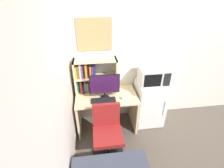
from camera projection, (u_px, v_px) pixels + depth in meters
The scene contains 12 objects.
wall_back at pixel (176, 56), 3.12m from camera, with size 6.40×0.04×2.60m, color silver.
wall_left at pixel (52, 129), 1.51m from camera, with size 0.04×4.40×2.60m, color silver.
desk at pixel (107, 106), 3.07m from camera, with size 1.11×0.66×0.76m.
hutch_bookshelf at pixel (89, 75), 2.91m from camera, with size 0.76×0.29×0.62m.
monitor at pixel (105, 85), 2.74m from camera, with size 0.51×0.16×0.46m.
keyboard at pixel (103, 100), 2.80m from camera, with size 0.42×0.15×0.02m, color black.
computer_mouse at pixel (122, 98), 2.85m from camera, with size 0.06×0.08×0.04m, color silver.
mini_fridge at pixel (149, 103), 3.23m from camera, with size 0.54×0.51×0.92m.
microwave at pixel (153, 76), 2.92m from camera, with size 0.51×0.36×0.31m.
desk_fan at pixel (160, 61), 2.78m from camera, with size 0.15×0.11×0.24m.
desk_chair at pixel (107, 135), 2.62m from camera, with size 0.52×0.52×0.90m.
wall_corkboard at pixel (94, 35), 2.68m from camera, with size 0.58×0.02×0.53m, color tan.
Camera 1 is at (-1.21, -2.75, 2.44)m, focal length 26.09 mm.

